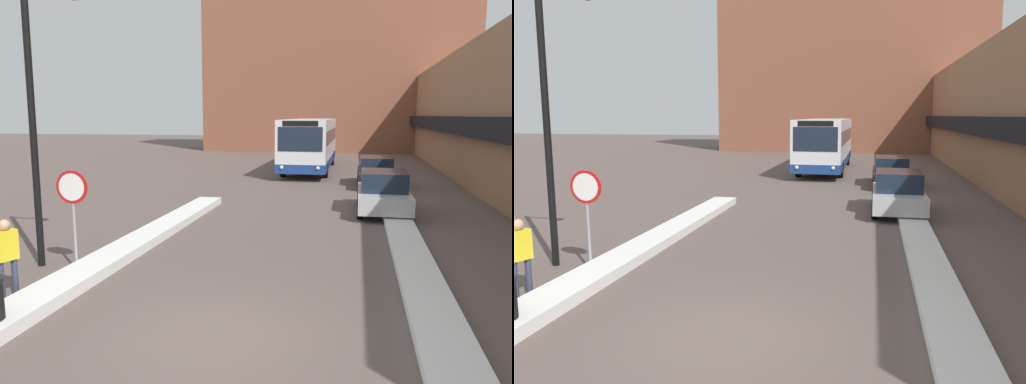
# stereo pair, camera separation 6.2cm
# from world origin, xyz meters

# --- Properties ---
(ground_plane) EXTENTS (160.00, 160.00, 0.00)m
(ground_plane) POSITION_xyz_m (0.00, 0.00, 0.00)
(ground_plane) COLOR brown
(building_row_right) EXTENTS (5.50, 60.00, 7.16)m
(building_row_right) POSITION_xyz_m (9.97, 24.00, 3.58)
(building_row_right) COLOR #996B4C
(building_row_right) RESTS_ON ground_plane
(building_backdrop_far) EXTENTS (26.00, 8.00, 19.91)m
(building_backdrop_far) POSITION_xyz_m (0.00, 45.13, 9.96)
(building_backdrop_far) COLOR brown
(building_backdrop_far) RESTS_ON ground_plane
(snow_bank_left) EXTENTS (0.90, 16.42, 0.25)m
(snow_bank_left) POSITION_xyz_m (-3.60, 3.77, 0.13)
(snow_bank_left) COLOR silver
(snow_bank_left) RESTS_ON ground_plane
(snow_bank_right) EXTENTS (0.90, 19.34, 0.20)m
(snow_bank_right) POSITION_xyz_m (3.60, 4.69, 0.10)
(snow_bank_right) COLOR silver
(snow_bank_right) RESTS_ON ground_plane
(city_bus) EXTENTS (2.74, 12.42, 3.31)m
(city_bus) POSITION_xyz_m (-0.75, 25.19, 1.79)
(city_bus) COLOR silver
(city_bus) RESTS_ON ground_plane
(parked_car_front) EXTENTS (1.86, 4.24, 1.53)m
(parked_car_front) POSITION_xyz_m (3.20, 11.34, 0.76)
(parked_car_front) COLOR #B7B7BC
(parked_car_front) RESTS_ON ground_plane
(parked_car_middle) EXTENTS (1.85, 4.67, 1.47)m
(parked_car_middle) POSITION_xyz_m (3.20, 18.62, 0.74)
(parked_car_middle) COLOR black
(parked_car_middle) RESTS_ON ground_plane
(stop_sign) EXTENTS (0.76, 0.08, 2.34)m
(stop_sign) POSITION_xyz_m (-4.08, 2.73, 1.70)
(stop_sign) COLOR gray
(stop_sign) RESTS_ON ground_plane
(street_lamp) EXTENTS (1.46, 0.36, 6.50)m
(street_lamp) POSITION_xyz_m (-4.84, 2.95, 4.02)
(street_lamp) COLOR black
(street_lamp) RESTS_ON ground_plane
(pedestrian) EXTENTS (0.34, 0.49, 1.59)m
(pedestrian) POSITION_xyz_m (-4.39, 0.85, 0.95)
(pedestrian) COLOR #333851
(pedestrian) RESTS_ON ground_plane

